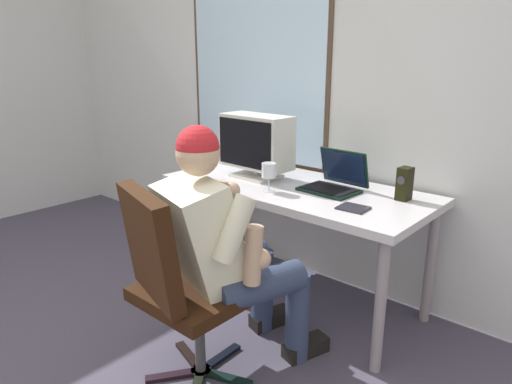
% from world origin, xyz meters
% --- Properties ---
extents(wall_rear, '(5.83, 0.08, 2.57)m').
position_xyz_m(wall_rear, '(-0.02, 1.98, 1.29)').
color(wall_rear, silver).
rests_on(wall_rear, ground).
extents(desk, '(1.59, 0.73, 0.74)m').
position_xyz_m(desk, '(0.10, 1.56, 0.67)').
color(desk, gray).
rests_on(desk, ground).
extents(office_chair, '(0.55, 0.59, 0.95)m').
position_xyz_m(office_chair, '(0.18, 0.58, 0.54)').
color(office_chair, black).
rests_on(office_chair, ground).
extents(person_seated, '(0.64, 0.86, 1.20)m').
position_xyz_m(person_seated, '(0.25, 0.83, 0.63)').
color(person_seated, navy).
rests_on(person_seated, ground).
extents(crt_monitor, '(0.47, 0.23, 0.39)m').
position_xyz_m(crt_monitor, '(-0.20, 1.55, 0.96)').
color(crt_monitor, beige).
rests_on(crt_monitor, desk).
extents(laptop, '(0.32, 0.30, 0.22)m').
position_xyz_m(laptop, '(0.32, 1.64, 0.80)').
color(laptop, black).
rests_on(laptop, desk).
extents(wine_glass, '(0.08, 0.08, 0.16)m').
position_xyz_m(wine_glass, '(0.06, 1.36, 0.85)').
color(wine_glass, silver).
rests_on(wine_glass, desk).
extents(desk_speaker, '(0.07, 0.09, 0.18)m').
position_xyz_m(desk_speaker, '(0.70, 1.71, 0.83)').
color(desk_speaker, black).
rests_on(desk_speaker, desk).
extents(cd_case, '(0.15, 0.13, 0.01)m').
position_xyz_m(cd_case, '(0.58, 1.40, 0.74)').
color(cd_case, '#292930').
rests_on(cd_case, desk).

